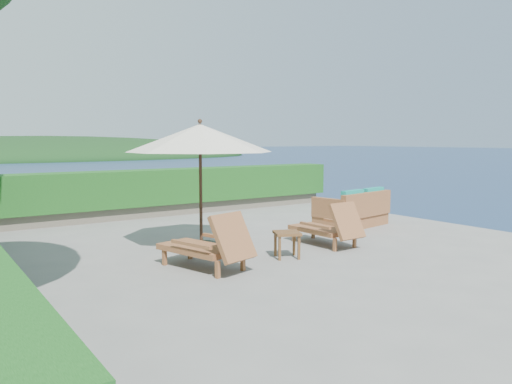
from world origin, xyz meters
TOP-DOWN VIEW (x-y plane):
  - ground at (0.00, 0.00)m, footprint 12.00×12.00m
  - foundation at (0.00, 0.00)m, footprint 12.00×12.00m
  - offshore_island at (25.00, 140.00)m, footprint 126.00×57.60m
  - planter_wall_far at (0.00, 5.60)m, footprint 12.00×0.60m
  - hedge_far at (0.00, 5.60)m, footprint 12.40×0.90m
  - patio_umbrella at (-0.95, 0.94)m, footprint 3.85×3.85m
  - lounge_left at (-1.62, -0.58)m, footprint 1.16×1.88m
  - lounge_right at (1.37, -0.31)m, footprint 0.79×1.67m
  - side_table at (-0.01, -0.67)m, footprint 0.62×0.62m
  - wicker_loveseat at (3.51, 1.06)m, footprint 2.15×1.34m

SIDE VIEW (x-z plane):
  - offshore_island at x=25.00m, z-range -9.30..3.30m
  - foundation at x=0.00m, z-range -3.05..-0.05m
  - ground at x=0.00m, z-range 0.00..0.00m
  - planter_wall_far at x=0.00m, z-range 0.00..0.36m
  - wicker_loveseat at x=3.51m, z-range -0.11..0.88m
  - lounge_right at x=1.37m, z-range -0.08..0.87m
  - side_table at x=-0.01m, z-range 0.16..0.66m
  - lounge_left at x=-1.62m, z-range -0.08..0.93m
  - hedge_far at x=0.00m, z-range 0.35..1.35m
  - patio_umbrella at x=-0.95m, z-range 0.90..3.53m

